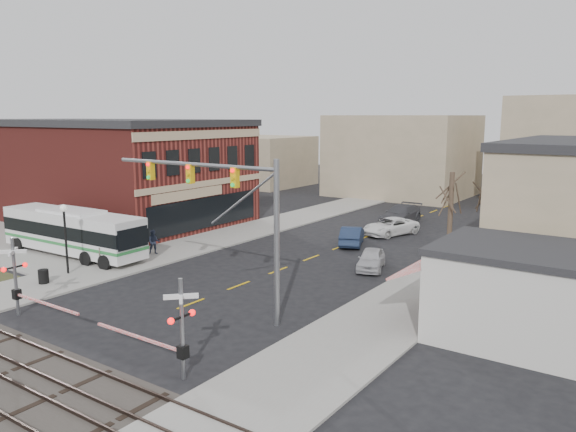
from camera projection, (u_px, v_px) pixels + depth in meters
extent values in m
plane|color=black|center=(163.00, 315.00, 28.47)|extent=(160.00, 160.00, 0.00)
cube|color=gray|center=(258.00, 228.00, 49.96)|extent=(5.00, 60.00, 0.12)
cube|color=gray|center=(472.00, 259.00, 39.26)|extent=(5.00, 60.00, 0.12)
cube|color=gray|center=(19.00, 241.00, 44.89)|extent=(20.00, 10.00, 0.11)
cube|color=#332D28|center=(10.00, 372.00, 22.01)|extent=(160.00, 5.00, 0.06)
cube|color=#2D231E|center=(21.00, 366.00, 22.38)|extent=(160.00, 0.08, 0.14)
cube|color=#2D231E|center=(54.00, 353.00, 23.54)|extent=(160.00, 0.08, 0.14)
cube|color=maroon|center=(94.00, 171.00, 55.80)|extent=(30.00, 15.00, 9.00)
cube|color=#262628|center=(91.00, 122.00, 54.95)|extent=(30.40, 15.40, 0.60)
cube|color=tan|center=(205.00, 184.00, 47.36)|extent=(0.10, 15.00, 0.50)
cube|color=tan|center=(204.00, 135.00, 46.64)|extent=(0.10, 15.00, 0.70)
cube|color=black|center=(206.00, 213.00, 47.80)|extent=(0.08, 13.00, 2.60)
cube|color=beige|center=(531.00, 298.00, 24.77)|extent=(8.00, 6.00, 4.00)
cube|color=#262628|center=(535.00, 251.00, 24.39)|extent=(8.20, 6.20, 0.30)
cube|color=red|center=(428.00, 261.00, 27.29)|extent=(1.68, 6.00, 0.87)
cylinder|color=#382B21|center=(449.00, 232.00, 31.64)|extent=(0.28, 0.28, 6.75)
cylinder|color=#382B21|center=(485.00, 220.00, 36.35)|extent=(0.28, 0.28, 6.30)
cylinder|color=#382B21|center=(518.00, 199.00, 42.62)|extent=(0.28, 0.28, 7.20)
cube|color=silver|center=(72.00, 231.00, 39.98)|extent=(12.58, 3.11, 2.78)
cube|color=black|center=(72.00, 228.00, 39.94)|extent=(12.62, 3.15, 0.94)
cube|color=#297B39|center=(73.00, 240.00, 40.09)|extent=(12.62, 3.15, 0.21)
cylinder|color=black|center=(74.00, 249.00, 40.21)|extent=(1.13, 2.74, 1.04)
cylinder|color=gray|center=(277.00, 244.00, 26.33)|extent=(0.28, 0.28, 8.00)
cylinder|color=gray|center=(192.00, 164.00, 28.75)|extent=(10.78, 0.20, 0.20)
cube|color=gold|center=(235.00, 177.00, 27.21)|extent=(0.35, 0.30, 1.00)
cube|color=gold|center=(190.00, 174.00, 28.90)|extent=(0.35, 0.30, 1.00)
cube|color=gold|center=(151.00, 171.00, 30.59)|extent=(0.35, 0.30, 1.00)
cylinder|color=gray|center=(15.00, 277.00, 28.07)|extent=(0.16, 0.16, 4.00)
cube|color=silver|center=(13.00, 252.00, 27.84)|extent=(1.00, 1.00, 0.18)
cube|color=silver|center=(13.00, 252.00, 27.84)|extent=(1.00, 1.00, 0.18)
sphere|color=#FF0C0C|center=(4.00, 270.00, 27.53)|extent=(0.26, 0.26, 0.26)
sphere|color=#FF0C0C|center=(25.00, 265.00, 28.42)|extent=(0.26, 0.26, 0.26)
cube|color=black|center=(17.00, 294.00, 28.22)|extent=(0.35, 0.35, 0.50)
cube|color=#FF0C0C|center=(47.00, 304.00, 26.76)|extent=(5.00, 0.10, 0.10)
cylinder|color=gray|center=(182.00, 329.00, 21.17)|extent=(0.16, 0.16, 4.00)
cube|color=silver|center=(181.00, 296.00, 20.94)|extent=(1.00, 1.00, 0.18)
cube|color=silver|center=(181.00, 296.00, 20.94)|extent=(1.00, 1.00, 0.18)
sphere|color=#FF0C0C|center=(171.00, 321.00, 20.64)|extent=(0.26, 0.26, 0.26)
sphere|color=#FF0C0C|center=(192.00, 313.00, 21.53)|extent=(0.26, 0.26, 0.26)
cube|color=black|center=(183.00, 352.00, 21.33)|extent=(0.35, 0.35, 0.50)
cube|color=#FF0C0C|center=(137.00, 337.00, 22.79)|extent=(5.00, 0.10, 0.10)
cylinder|color=black|center=(66.00, 242.00, 35.16)|extent=(0.14, 0.14, 4.03)
sphere|color=silver|center=(64.00, 208.00, 34.77)|extent=(0.44, 0.44, 0.44)
cylinder|color=black|center=(44.00, 276.00, 33.33)|extent=(0.60, 0.60, 0.83)
imported|color=#ABABB0|center=(371.00, 259.00, 36.80)|extent=(2.83, 4.29, 1.36)
imported|color=#192640|center=(352.00, 236.00, 43.69)|extent=(3.20, 4.76, 1.48)
imported|color=white|center=(391.00, 226.00, 47.40)|extent=(3.92, 5.69, 1.44)
imported|color=#393A3E|center=(400.00, 215.00, 52.36)|extent=(2.47, 5.91, 1.71)
imported|color=#60564C|center=(102.00, 255.00, 36.65)|extent=(0.44, 0.65, 1.73)
imported|color=#323D58|center=(154.00, 242.00, 40.28)|extent=(1.07, 1.09, 1.77)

